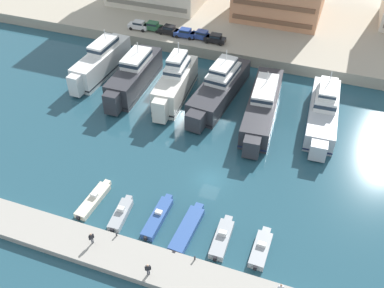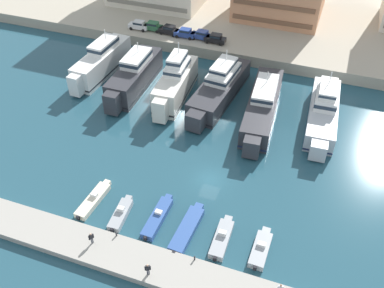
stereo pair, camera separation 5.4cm
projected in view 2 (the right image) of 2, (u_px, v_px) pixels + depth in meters
ground_plane at (210, 180)px, 57.93m from camera, size 400.00×400.00×0.00m
pier_dock at (167, 271)px, 46.82m from camera, size 120.00×4.68×0.88m
yacht_white_far_left at (102, 61)px, 76.85m from camera, size 4.54×17.47×7.64m
yacht_charcoal_left at (134, 76)px, 73.36m from camera, size 4.41×17.78×7.52m
yacht_ivory_mid_left at (175, 83)px, 70.95m from camera, size 4.57×16.15×9.10m
yacht_charcoal_center_left at (220, 87)px, 70.99m from camera, size 6.48×20.33×7.83m
yacht_charcoal_center at (262, 106)px, 67.43m from camera, size 5.58×21.44×6.55m
yacht_silver_center_right at (324, 110)px, 66.25m from camera, size 5.03×19.29×7.66m
motorboat_cream_far_left at (94, 200)px, 54.65m from camera, size 2.00×7.07×1.27m
motorboat_grey_left at (121, 214)px, 52.83m from camera, size 1.88×5.82×1.41m
motorboat_blue_mid_left at (158, 217)px, 52.42m from camera, size 1.70×7.36×1.26m
motorboat_blue_center_left at (187, 229)px, 51.08m from camera, size 2.25×8.04×0.91m
motorboat_grey_center at (222, 238)px, 50.04m from camera, size 1.83×6.46×1.45m
motorboat_grey_center_right at (261, 249)px, 48.95m from camera, size 1.86×5.96×1.29m
car_white_far_left at (139, 25)px, 86.48m from camera, size 4.11×1.94×1.80m
car_green_left at (153, 26)px, 86.12m from camera, size 4.11×1.93×1.80m
car_black_mid_left at (169, 29)px, 84.92m from camera, size 4.19×2.11×1.80m
car_blue_center_left at (185, 33)px, 83.87m from camera, size 4.12×1.95×1.80m
car_blue_center at (202, 35)px, 83.23m from camera, size 4.19×2.10×1.80m
car_black_center_right at (215, 38)px, 82.14m from camera, size 4.11×1.93×1.80m
pedestrian_near_edge at (148, 269)px, 45.33m from camera, size 0.61×0.44×1.75m
pedestrian_mid_deck at (91, 237)px, 48.41m from camera, size 0.44×0.57×1.70m
bollard_west at (116, 234)px, 49.63m from camera, size 0.20×0.20×0.61m
bollard_west_mid at (195, 258)px, 47.17m from camera, size 0.20×0.20×0.61m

